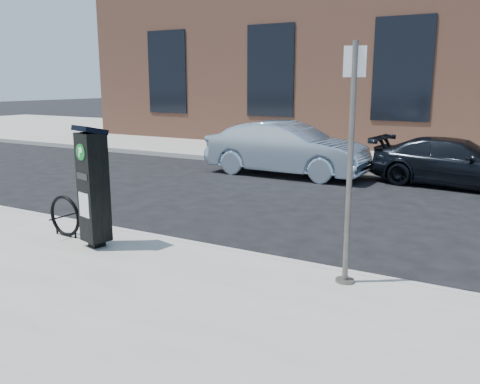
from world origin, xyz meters
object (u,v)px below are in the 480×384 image
Objects in this scene: parking_kiosk at (93,185)px; car_dark at (456,163)px; sign_pole at (350,168)px; car_silver at (287,149)px; bike_rack at (65,216)px.

car_dark is at bearing 78.89° from parking_kiosk.
sign_pole is at bearing -176.23° from car_dark.
car_silver is (-0.37, 7.65, -0.33)m from parking_kiosk.
bike_rack is at bearing -175.00° from parking_kiosk.
bike_rack is at bearing 177.22° from car_silver.
car_silver reaches higher than bike_rack.
parking_kiosk is 2.70× the size of bike_rack.
car_dark is at bearing 62.19° from bike_rack.
car_silver is at bearing 107.24° from parking_kiosk.
sign_pole reaches higher than car_dark.
car_silver is at bearing 104.05° from car_dark.
car_dark is at bearing -81.26° from car_silver.
sign_pole is 0.70× the size of car_dark.
parking_kiosk is 0.40× the size of car_silver.
bike_rack is 7.54m from car_silver.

